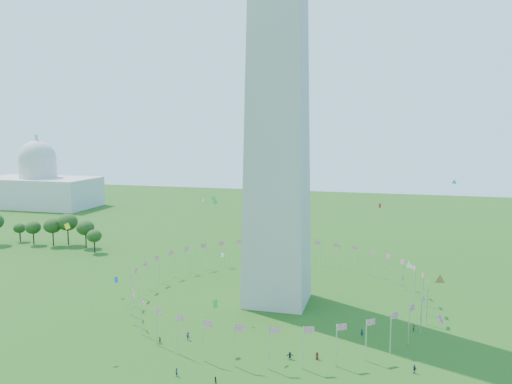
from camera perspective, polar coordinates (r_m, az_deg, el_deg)
flag_ring at (r=142.06m, az=2.43°, el=-10.67°), size 80.24×80.24×9.00m
capitol_building at (r=336.08m, az=-23.65°, el=2.35°), size 70.00×35.00×46.00m
kites_aloft at (r=108.99m, az=8.05°, el=-7.71°), size 98.59×70.32×32.74m
tree_line_west at (r=223.88m, az=-22.88°, el=-4.24°), size 55.45×15.79×13.05m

